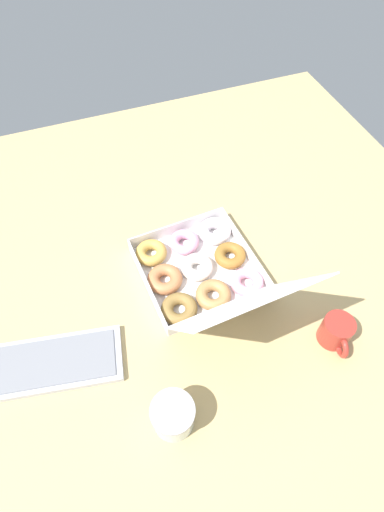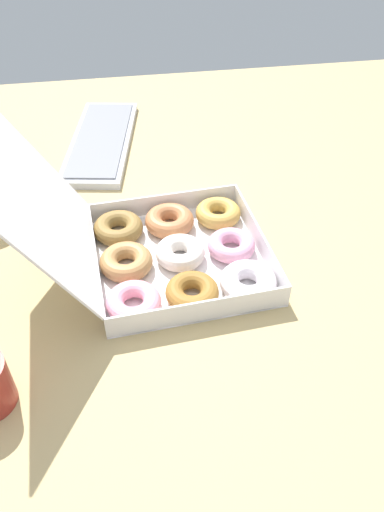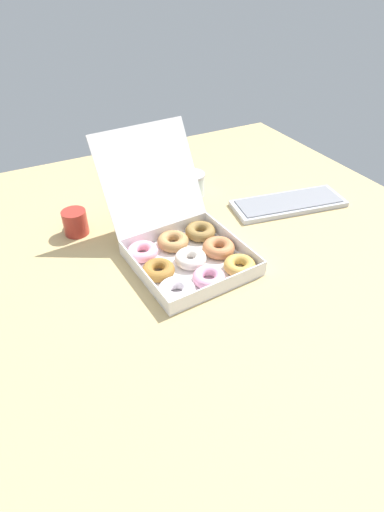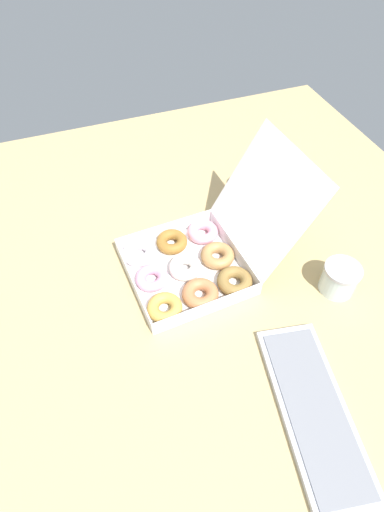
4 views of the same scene
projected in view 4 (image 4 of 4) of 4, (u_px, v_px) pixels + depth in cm
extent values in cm
cube|color=tan|center=(198.00, 277.00, 117.74)|extent=(180.00, 180.00, 2.00)
cube|color=white|center=(185.00, 271.00, 117.68)|extent=(34.45, 34.45, 0.40)
cube|color=white|center=(165.00, 229.00, 125.21)|extent=(2.62, 32.25, 4.62)
cube|color=white|center=(209.00, 308.00, 106.32)|extent=(2.62, 32.25, 4.62)
cube|color=white|center=(133.00, 283.00, 111.56)|extent=(31.45, 2.57, 4.62)
cube|color=white|center=(234.00, 249.00, 119.97)|extent=(31.45, 2.57, 4.62)
cube|color=white|center=(265.00, 200.00, 109.65)|extent=(33.34, 18.42, 28.32)
torus|color=white|center=(140.00, 252.00, 119.79)|extent=(14.75, 14.75, 3.63)
torus|color=#E89BBA|center=(152.00, 278.00, 113.55)|extent=(12.91, 12.91, 3.09)
torus|color=gold|center=(165.00, 308.00, 107.09)|extent=(10.24, 10.24, 3.26)
torus|color=olive|center=(172.00, 242.00, 122.60)|extent=(13.04, 13.04, 3.31)
torus|color=silver|center=(185.00, 267.00, 116.13)|extent=(10.75, 10.75, 3.42)
torus|color=#BB7446|center=(200.00, 294.00, 110.02)|extent=(11.02, 11.02, 3.59)
torus|color=pink|center=(203.00, 232.00, 125.36)|extent=(11.95, 11.95, 3.19)
torus|color=#AE7D49|center=(218.00, 256.00, 119.00)|extent=(12.66, 12.66, 3.46)
torus|color=olive|center=(235.00, 281.00, 112.81)|extent=(13.44, 13.44, 3.45)
cube|color=#B9BCC6|center=(313.00, 410.00, 90.63)|extent=(44.18, 22.19, 1.80)
cube|color=gray|center=(315.00, 408.00, 89.79)|extent=(40.43, 19.24, 0.40)
cylinder|color=#A72F26|center=(249.00, 182.00, 137.76)|extent=(8.06, 8.06, 8.42)
torus|color=#A72F26|center=(261.00, 181.00, 138.13)|extent=(2.75, 6.33, 6.17)
cylinder|color=black|center=(250.00, 176.00, 135.70)|extent=(7.10, 7.10, 0.51)
cylinder|color=silver|center=(339.00, 280.00, 110.81)|extent=(9.73, 9.73, 7.92)
cylinder|color=#B2B2B7|center=(344.00, 270.00, 107.41)|extent=(10.21, 10.21, 1.00)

